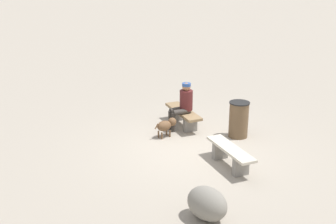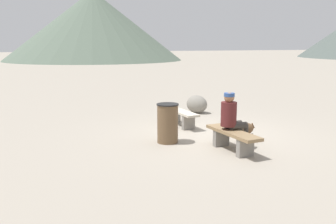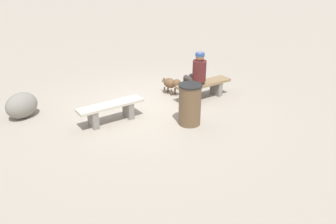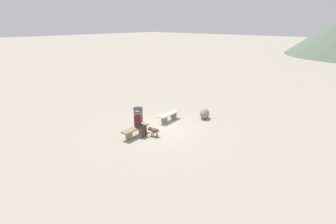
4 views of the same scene
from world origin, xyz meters
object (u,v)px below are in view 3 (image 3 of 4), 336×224
at_px(boulder, 22,105).
at_px(bench_left, 111,110).
at_px(bench_right, 204,87).
at_px(seated_person, 197,72).
at_px(dog, 172,83).
at_px(trash_bin, 190,105).

bearing_deg(boulder, bench_left, -37.54).
distance_m(bench_right, seated_person, 0.49).
bearing_deg(dog, bench_right, 22.82).
relative_size(bench_right, boulder, 2.08).
relative_size(bench_left, seated_person, 1.21).
distance_m(seated_person, boulder, 4.44).
distance_m(bench_left, dog, 2.26).
distance_m(dog, boulder, 3.89).
distance_m(bench_left, boulder, 2.19).
distance_m(seated_person, dog, 0.87).
bearing_deg(trash_bin, dog, 71.34).
bearing_deg(boulder, trash_bin, -35.70).
distance_m(dog, trash_bin, 1.90).
height_order(bench_left, boulder, boulder).
bearing_deg(boulder, dog, -7.90).
relative_size(seated_person, trash_bin, 1.37).
bearing_deg(trash_bin, boulder, 144.30).
bearing_deg(trash_bin, seated_person, 49.10).
relative_size(bench_right, seated_person, 1.26).
relative_size(seated_person, boulder, 1.66).
height_order(dog, trash_bin, trash_bin).
relative_size(seated_person, dog, 1.98).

